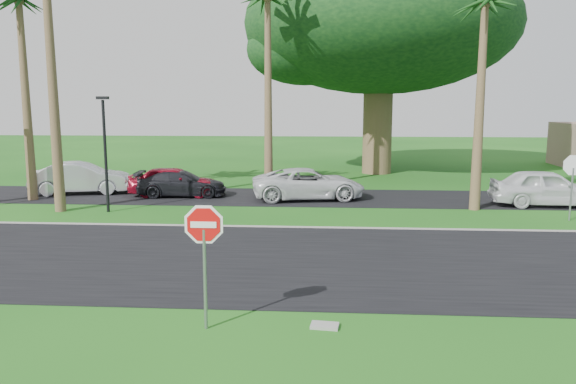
# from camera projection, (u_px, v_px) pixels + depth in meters

# --- Properties ---
(ground) EXTENTS (120.00, 120.00, 0.00)m
(ground) POSITION_uv_depth(u_px,v_px,m) (212.00, 280.00, 14.05)
(ground) COLOR #154D13
(ground) RESTS_ON ground
(road) EXTENTS (120.00, 8.00, 0.02)m
(road) POSITION_uv_depth(u_px,v_px,m) (226.00, 258.00, 16.02)
(road) COLOR black
(road) RESTS_ON ground
(parking_strip) EXTENTS (120.00, 5.00, 0.02)m
(parking_strip) POSITION_uv_depth(u_px,v_px,m) (265.00, 197.00, 26.37)
(parking_strip) COLOR black
(parking_strip) RESTS_ON ground
(curb) EXTENTS (120.00, 0.12, 0.06)m
(curb) POSITION_uv_depth(u_px,v_px,m) (246.00, 226.00, 20.01)
(curb) COLOR gray
(curb) RESTS_ON ground
(stop_sign_near) EXTENTS (1.05, 0.07, 2.62)m
(stop_sign_near) POSITION_uv_depth(u_px,v_px,m) (204.00, 241.00, 10.78)
(stop_sign_near) COLOR gray
(stop_sign_near) RESTS_ON ground
(stop_sign_far) EXTENTS (1.05, 0.07, 2.62)m
(stop_sign_far) POSITION_uv_depth(u_px,v_px,m) (573.00, 174.00, 20.85)
(stop_sign_far) COLOR gray
(stop_sign_far) RESTS_ON ground
(palm_left_mid) EXTENTS (5.00, 5.00, 10.00)m
(palm_left_mid) POSITION_uv_depth(u_px,v_px,m) (19.00, 2.00, 24.22)
(palm_left_mid) COLOR brown
(palm_left_mid) RESTS_ON ground
(palm_center) EXTENTS (5.00, 5.00, 10.50)m
(palm_center) POSITION_uv_depth(u_px,v_px,m) (268.00, 0.00, 26.39)
(palm_center) COLOR brown
(palm_center) RESTS_ON ground
(palm_right_near) EXTENTS (5.00, 5.00, 9.50)m
(palm_right_near) POSITION_uv_depth(u_px,v_px,m) (485.00, 5.00, 22.00)
(palm_right_near) COLOR brown
(palm_right_near) RESTS_ON ground
(canopy_tree) EXTENTS (16.50, 16.50, 13.12)m
(canopy_tree) POSITION_uv_depth(u_px,v_px,m) (380.00, 26.00, 33.90)
(canopy_tree) COLOR brown
(canopy_tree) RESTS_ON ground
(streetlight_right) EXTENTS (0.45, 0.25, 4.64)m
(streetlight_right) POSITION_uv_depth(u_px,v_px,m) (105.00, 147.00, 22.41)
(streetlight_right) COLOR black
(streetlight_right) RESTS_ON ground
(car_silver) EXTENTS (4.87, 2.61, 1.52)m
(car_silver) POSITION_uv_depth(u_px,v_px,m) (81.00, 178.00, 27.15)
(car_silver) COLOR silver
(car_silver) RESTS_ON ground
(car_red) EXTENTS (4.19, 1.82, 1.41)m
(car_red) POSITION_uv_depth(u_px,v_px,m) (174.00, 181.00, 26.51)
(car_red) COLOR maroon
(car_red) RESTS_ON ground
(car_dark) EXTENTS (4.33, 2.09, 1.22)m
(car_dark) POSITION_uv_depth(u_px,v_px,m) (182.00, 184.00, 26.43)
(car_dark) COLOR black
(car_dark) RESTS_ON ground
(car_minivan) EXTENTS (5.44, 3.23, 1.42)m
(car_minivan) POSITION_uv_depth(u_px,v_px,m) (309.00, 184.00, 25.62)
(car_minivan) COLOR silver
(car_minivan) RESTS_ON ground
(car_pickup) EXTENTS (4.65, 1.97, 1.57)m
(car_pickup) POSITION_uv_depth(u_px,v_px,m) (547.00, 188.00, 23.93)
(car_pickup) COLOR silver
(car_pickup) RESTS_ON ground
(utility_slab) EXTENTS (0.59, 0.41, 0.06)m
(utility_slab) POSITION_uv_depth(u_px,v_px,m) (325.00, 326.00, 11.12)
(utility_slab) COLOR gray
(utility_slab) RESTS_ON ground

